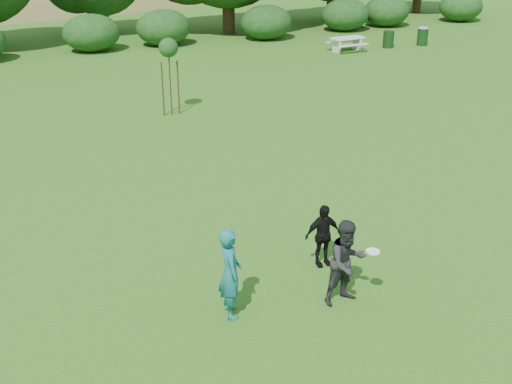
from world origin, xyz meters
The scene contains 10 objects.
ground centered at (0.00, 0.00, 0.00)m, with size 120.00×120.00×0.00m, color #19470C.
player_teal centered at (-1.83, 0.26, 0.90)m, with size 0.66×0.43×1.81m, color #166267.
player_grey centered at (0.37, -0.29, 0.87)m, with size 0.85×0.66×1.74m, color #232326.
player_black centered at (0.69, 1.14, 0.70)m, with size 0.82×0.34×1.41m, color black.
trash_can_near centered at (16.22, 20.07, 0.45)m, with size 0.60×0.60×0.90m, color #153212.
frisbee centered at (0.72, -0.61, 1.18)m, with size 0.27×0.27×0.03m.
sapling centered at (1.30, 13.11, 2.42)m, with size 0.70×0.70×2.85m.
picnic_table centered at (13.58, 20.17, 0.52)m, with size 1.80×1.48×0.76m.
trash_can_lidded centered at (18.35, 19.79, 0.54)m, with size 0.60×0.60×1.05m.
hillside centered at (-0.56, 68.45, -11.97)m, with size 150.00×72.00×52.00m.
Camera 1 is at (-5.79, -9.19, 7.07)m, focal length 45.00 mm.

